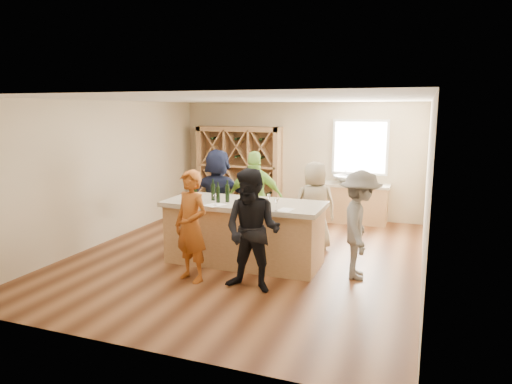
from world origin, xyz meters
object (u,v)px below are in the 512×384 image
(person_near_left, at_px, (191,226))
(wine_rack, at_px, (239,170))
(sink, at_px, (344,179))
(wine_bottle_d, at_px, (218,195))
(tasting_counter_base, at_px, (244,235))
(person_far_left, at_px, (218,194))
(wine_bottle_a, at_px, (195,192))
(wine_bottle_c, at_px, (213,192))
(person_server, at_px, (360,225))
(wine_bottle_e, at_px, (227,193))
(person_far_mid, at_px, (255,198))
(person_far_right, at_px, (315,206))
(person_near_right, at_px, (253,231))

(person_near_left, bearing_deg, wine_rack, 122.23)
(sink, distance_m, person_near_left, 4.87)
(sink, bearing_deg, wine_rack, 178.51)
(wine_bottle_d, bearing_deg, wine_rack, 107.46)
(tasting_counter_base, height_order, person_far_left, person_far_left)
(wine_bottle_a, bearing_deg, wine_bottle_c, 25.49)
(wine_bottle_a, bearing_deg, sink, 62.96)
(wine_bottle_a, xyz_separation_m, person_server, (2.78, 0.16, -0.37))
(wine_rack, bearing_deg, wine_bottle_e, -70.40)
(wine_rack, relative_size, person_near_left, 1.27)
(sink, distance_m, wine_bottle_a, 4.24)
(tasting_counter_base, xyz_separation_m, person_near_left, (-0.46, -1.04, 0.36))
(wine_bottle_e, distance_m, person_far_mid, 1.26)
(tasting_counter_base, bearing_deg, person_far_right, 51.06)
(person_near_right, distance_m, person_far_left, 2.82)
(person_far_right, bearing_deg, person_near_right, 52.91)
(tasting_counter_base, bearing_deg, wine_bottle_e, -155.44)
(wine_bottle_c, relative_size, person_near_right, 0.16)
(wine_rack, height_order, person_far_left, wine_rack)
(wine_bottle_e, bearing_deg, wine_bottle_d, -134.58)
(sink, bearing_deg, person_far_left, -132.38)
(person_near_right, xyz_separation_m, person_far_mid, (-0.77, 2.19, 0.02))
(wine_bottle_e, distance_m, person_far_right, 1.81)
(wine_bottle_a, height_order, person_near_right, person_near_right)
(person_near_right, height_order, person_far_left, person_far_left)
(wine_bottle_d, bearing_deg, sink, 68.83)
(person_near_right, bearing_deg, sink, 86.08)
(wine_rack, distance_m, person_near_right, 5.21)
(wine_bottle_e, bearing_deg, person_near_right, -49.76)
(wine_rack, bearing_deg, wine_bottle_d, -72.54)
(sink, distance_m, person_far_mid, 2.80)
(person_near_right, bearing_deg, person_near_left, 179.54)
(wine_bottle_d, xyz_separation_m, person_near_right, (0.94, -0.85, -0.31))
(wine_bottle_a, bearing_deg, person_far_mid, 64.50)
(wine_rack, distance_m, tasting_counter_base, 4.03)
(person_near_left, bearing_deg, person_far_mid, 101.75)
(wine_bottle_a, distance_m, wine_bottle_e, 0.57)
(person_far_left, bearing_deg, person_near_left, 108.33)
(person_far_right, relative_size, person_far_left, 0.91)
(wine_rack, bearing_deg, person_near_left, -76.36)
(person_far_mid, bearing_deg, person_far_left, -21.03)
(person_near_right, height_order, person_far_right, person_near_right)
(tasting_counter_base, height_order, wine_bottle_a, wine_bottle_a)
(wine_bottle_d, relative_size, person_far_left, 0.15)
(person_near_right, bearing_deg, wine_bottle_d, 140.46)
(sink, relative_size, person_far_left, 0.29)
(sink, xyz_separation_m, wine_bottle_c, (-1.65, -3.64, 0.21))
(person_near_right, relative_size, person_far_right, 1.07)
(wine_bottle_c, bearing_deg, person_near_left, -84.97)
(person_near_right, relative_size, person_far_left, 0.97)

